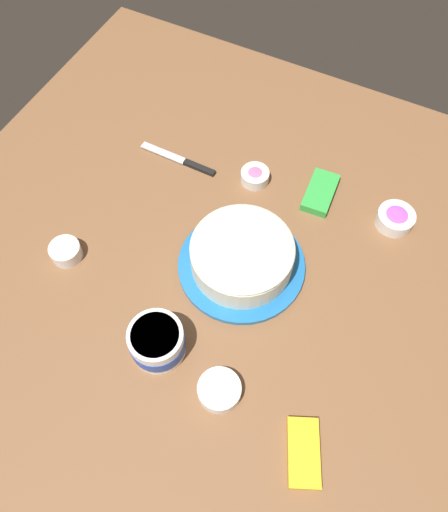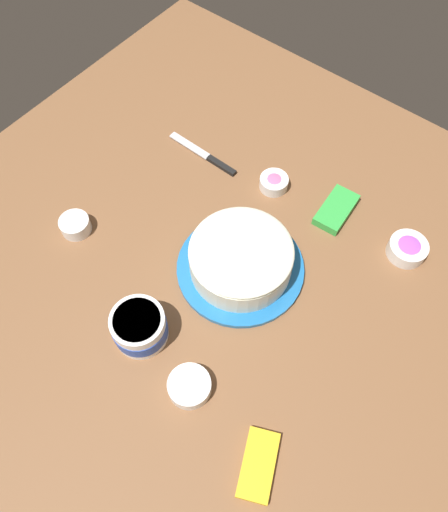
% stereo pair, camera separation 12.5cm
% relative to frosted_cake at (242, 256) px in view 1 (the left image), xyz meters
% --- Properties ---
extents(ground_plane, '(1.54, 1.54, 0.00)m').
position_rel_frosted_cake_xyz_m(ground_plane, '(-0.02, 0.07, -0.05)').
color(ground_plane, brown).
extents(frosted_cake, '(0.32, 0.32, 0.11)m').
position_rel_frosted_cake_xyz_m(frosted_cake, '(0.00, 0.00, 0.00)').
color(frosted_cake, '#1E6BB2').
rests_on(frosted_cake, ground_plane).
extents(frosting_tub, '(0.13, 0.13, 0.09)m').
position_rel_frosted_cake_xyz_m(frosting_tub, '(-0.28, 0.08, -0.00)').
color(frosting_tub, white).
rests_on(frosting_tub, ground_plane).
extents(spreading_knife, '(0.02, 0.24, 0.01)m').
position_rel_frosted_cake_xyz_m(spreading_knife, '(0.23, 0.29, -0.04)').
color(spreading_knife, silver).
rests_on(spreading_knife, ground_plane).
extents(sprinkle_bowl_yellow, '(0.10, 0.10, 0.04)m').
position_rel_frosted_cake_xyz_m(sprinkle_bowl_yellow, '(-0.31, -0.09, -0.03)').
color(sprinkle_bowl_yellow, white).
rests_on(sprinkle_bowl_yellow, ground_plane).
extents(sprinkle_bowl_rainbow, '(0.10, 0.10, 0.04)m').
position_rel_frosted_cake_xyz_m(sprinkle_bowl_rainbow, '(0.30, -0.30, -0.03)').
color(sprinkle_bowl_rainbow, white).
rests_on(sprinkle_bowl_rainbow, ground_plane).
extents(sprinkle_bowl_green, '(0.08, 0.08, 0.04)m').
position_rel_frosted_cake_xyz_m(sprinkle_bowl_green, '(-0.17, 0.41, -0.03)').
color(sprinkle_bowl_green, white).
rests_on(sprinkle_bowl_green, ground_plane).
extents(sprinkle_bowl_pink, '(0.08, 0.08, 0.04)m').
position_rel_frosted_cake_xyz_m(sprinkle_bowl_pink, '(0.26, 0.09, -0.03)').
color(sprinkle_bowl_pink, white).
rests_on(sprinkle_bowl_pink, ground_plane).
extents(candy_box_lower, '(0.14, 0.08, 0.02)m').
position_rel_frosted_cake_xyz_m(candy_box_lower, '(0.30, -0.09, -0.04)').
color(candy_box_lower, green).
rests_on(candy_box_lower, ground_plane).
extents(candy_box_upper, '(0.15, 0.12, 0.02)m').
position_rel_frosted_cake_xyz_m(candy_box_upper, '(-0.34, -0.31, -0.04)').
color(candy_box_upper, yellow).
rests_on(candy_box_upper, ground_plane).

